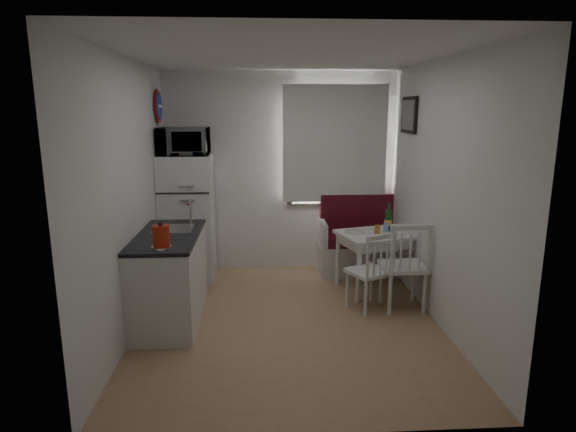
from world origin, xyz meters
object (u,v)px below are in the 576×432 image
object	(u,v)px
chair_left	(371,264)
wine_bottle	(388,217)
kitchen_counter	(170,277)
bench	(372,247)
kettle	(161,236)
microwave	(184,141)
dining_table	(380,239)
fridge	(188,218)
chair_right	(407,257)

from	to	relation	value
chair_left	wine_bottle	size ratio (longest dim) A/B	1.61
kitchen_counter	bench	xyz separation A→B (m)	(2.40, 1.36, -0.12)
kitchen_counter	kettle	size ratio (longest dim) A/B	5.50
microwave	wine_bottle	bearing A→B (deg)	-9.08
dining_table	microwave	bearing A→B (deg)	151.85
fridge	dining_table	bearing A→B (deg)	-13.11
kitchen_counter	wine_bottle	xyz separation A→B (m)	(2.45, 0.81, 0.41)
kitchen_counter	chair_right	size ratio (longest dim) A/B	2.53
kitchen_counter	dining_table	distance (m)	2.44
wine_bottle	microwave	bearing A→B (deg)	170.92
fridge	wine_bottle	distance (m)	2.47
kettle	chair_left	bearing A→B (deg)	15.98
dining_table	chair_right	bearing A→B (deg)	-96.27
dining_table	chair_right	distance (m)	0.68
chair_left	kettle	bearing A→B (deg)	168.99
kitchen_counter	dining_table	size ratio (longest dim) A/B	1.23
dining_table	wine_bottle	size ratio (longest dim) A/B	3.18
chair_left	chair_right	world-z (taller)	chair_right
kitchen_counter	chair_left	distance (m)	2.08
chair_right	bench	bearing A→B (deg)	90.46
wine_bottle	kitchen_counter	bearing A→B (deg)	-161.79
wine_bottle	kettle	bearing A→B (deg)	-150.80
wine_bottle	bench	bearing A→B (deg)	94.99
bench	kettle	distance (m)	3.10
microwave	wine_bottle	xyz separation A→B (m)	(2.43, -0.39, -0.87)
dining_table	kitchen_counter	bearing A→B (deg)	-179.39
chair_left	wine_bottle	bearing A→B (deg)	37.17
dining_table	wine_bottle	xyz separation A→B (m)	(0.12, 0.10, 0.25)
bench	chair_left	world-z (taller)	bench
fridge	kettle	size ratio (longest dim) A/B	6.55
kitchen_counter	microwave	size ratio (longest dim) A/B	2.21
chair_left	kettle	distance (m)	2.17
kettle	wine_bottle	xyz separation A→B (m)	(2.40, 1.34, -0.15)
kitchen_counter	chair_left	size ratio (longest dim) A/B	2.42
bench	chair_right	size ratio (longest dim) A/B	2.71
chair_right	kettle	bearing A→B (deg)	-168.24
kettle	kitchen_counter	bearing A→B (deg)	95.28
bench	wine_bottle	bearing A→B (deg)	-85.01
fridge	wine_bottle	xyz separation A→B (m)	(2.43, -0.44, 0.08)
wine_bottle	fridge	bearing A→B (deg)	169.77
bench	wine_bottle	xyz separation A→B (m)	(0.05, -0.55, 0.53)
microwave	wine_bottle	distance (m)	2.61
kitchen_counter	bench	size ratio (longest dim) A/B	0.93
bench	chair_right	distance (m)	1.35
chair_left	chair_right	xyz separation A→B (m)	(0.37, -0.01, 0.07)
chair_right	fridge	world-z (taller)	fridge
bench	microwave	size ratio (longest dim) A/B	2.37
chair_right	wine_bottle	size ratio (longest dim) A/B	1.54
chair_left	chair_right	size ratio (longest dim) A/B	1.04
chair_left	microwave	world-z (taller)	microwave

